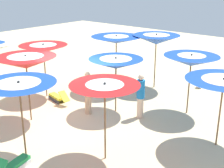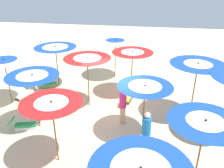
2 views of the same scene
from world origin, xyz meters
TOP-DOWN VIEW (x-y plane):
  - ground at (0.00, 0.00)m, footprint 39.07×39.07m
  - beach_umbrella_0 at (-0.49, 4.64)m, footprint 2.13×2.13m
  - beach_umbrella_1 at (-3.39, 2.90)m, footprint 2.20×2.20m
  - beach_umbrella_2 at (-4.99, 0.72)m, footprint 2.22×2.22m
  - beach_umbrella_3 at (0.67, 2.59)m, footprint 2.03×2.03m
  - beach_umbrella_4 at (-1.21, 1.12)m, footprint 2.11×2.11m
  - beach_umbrella_5 at (-2.82, -0.88)m, footprint 2.03×2.03m
  - beach_umbrella_6 at (3.44, 0.92)m, footprint 2.27×2.27m
  - beach_umbrella_7 at (1.40, -0.75)m, footprint 2.04×2.04m
  - beach_umbrella_8 at (-1.36, -2.64)m, footprint 1.92×1.92m
  - beach_umbrella_10 at (3.05, -2.95)m, footprint 2.02×2.02m
  - lounger_0 at (-4.59, 1.42)m, footprint 0.84×1.26m
  - lounger_1 at (0.57, 1.72)m, footprint 0.55×1.35m
  - lounger_2 at (-3.39, -1.18)m, footprint 1.14×0.55m
  - lounger_3 at (-3.98, 2.61)m, footprint 1.16×0.74m
  - beachgoer_0 at (0.54, -0.10)m, footprint 0.30×0.30m
  - beachgoer_1 at (1.54, -1.81)m, footprint 0.30×0.30m

SIDE VIEW (x-z plane):
  - ground at x=0.00m, z-range -0.04..0.00m
  - lounger_2 at x=-3.39m, z-range -0.09..0.48m
  - lounger_0 at x=-4.59m, z-range -0.11..0.51m
  - lounger_1 at x=0.57m, z-range -0.08..0.49m
  - lounger_3 at x=-3.98m, z-range -0.11..0.52m
  - beachgoer_0 at x=0.54m, z-range 0.04..1.69m
  - beachgoer_1 at x=1.54m, z-range 0.04..1.71m
  - beach_umbrella_7 at x=1.40m, z-range 0.84..3.01m
  - beach_umbrella_2 at x=-4.99m, z-range 0.91..3.21m
  - beach_umbrella_10 at x=3.05m, z-range 0.91..3.24m
  - beach_umbrella_8 at x=-1.36m, z-range 0.92..3.24m
  - beach_umbrella_0 at x=-0.49m, z-range 0.92..3.27m
  - beach_umbrella_1 at x=-3.39m, z-range 0.95..3.28m
  - beach_umbrella_5 at x=-2.82m, z-range 0.96..3.31m
  - beach_umbrella_3 at x=0.67m, z-range 0.96..3.31m
  - beach_umbrella_4 at x=-1.21m, z-range 0.96..3.41m
  - beach_umbrella_6 at x=3.44m, z-range 1.04..3.57m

